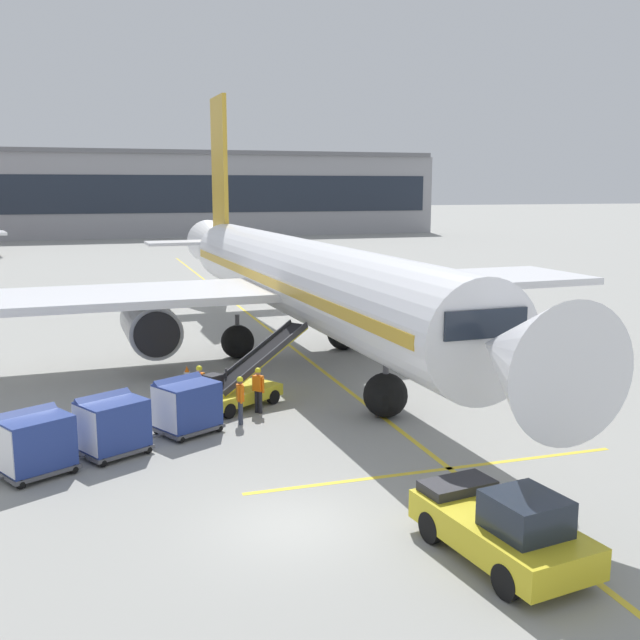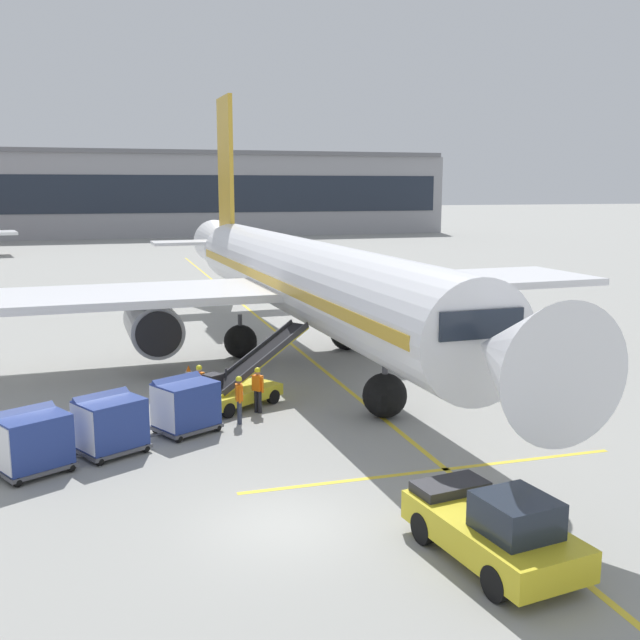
% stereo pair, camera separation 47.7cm
% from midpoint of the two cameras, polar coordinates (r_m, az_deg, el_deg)
% --- Properties ---
extents(ground_plane, '(600.00, 600.00, 0.00)m').
position_cam_midpoint_polar(ground_plane, '(19.20, -2.98, -15.56)').
color(ground_plane, gray).
extents(parked_airplane, '(32.08, 41.77, 14.37)m').
position_cam_midpoint_polar(parked_airplane, '(36.15, -2.19, 3.19)').
color(parked_airplane, white).
rests_on(parked_airplane, ground).
extents(belt_loader, '(5.17, 3.97, 2.89)m').
position_cam_midpoint_polar(belt_loader, '(28.77, -6.48, -4.95)').
color(belt_loader, gold).
rests_on(belt_loader, ground).
extents(baggage_cart_lead, '(2.77, 2.36, 1.91)m').
position_cam_midpoint_polar(baggage_cart_lead, '(25.91, -10.79, -6.44)').
color(baggage_cart_lead, '#515156').
rests_on(baggage_cart_lead, ground).
extents(baggage_cart_second, '(2.77, 2.36, 1.91)m').
position_cam_midpoint_polar(baggage_cart_second, '(24.42, -16.32, -7.72)').
color(baggage_cart_second, '#515156').
rests_on(baggage_cart_second, ground).
extents(baggage_cart_third, '(2.77, 2.36, 1.91)m').
position_cam_midpoint_polar(baggage_cart_third, '(23.52, -21.74, -8.74)').
color(baggage_cart_third, '#515156').
rests_on(baggage_cart_third, ground).
extents(pushback_tug, '(2.72, 4.66, 1.83)m').
position_cam_midpoint_polar(pushback_tug, '(17.67, 13.17, -15.25)').
color(pushback_tug, gold).
rests_on(pushback_tug, ground).
extents(ground_crew_by_loader, '(0.45, 0.43, 1.74)m').
position_cam_midpoint_polar(ground_crew_by_loader, '(28.37, -9.75, -4.94)').
color(ground_crew_by_loader, black).
rests_on(ground_crew_by_loader, ground).
extents(ground_crew_by_carts, '(0.27, 0.57, 1.74)m').
position_cam_midpoint_polar(ground_crew_by_carts, '(26.57, -6.69, -5.91)').
color(ground_crew_by_carts, '#333847').
rests_on(ground_crew_by_carts, ground).
extents(ground_crew_marshaller, '(0.42, 0.48, 1.74)m').
position_cam_midpoint_polar(ground_crew_marshaller, '(27.75, -5.28, -5.18)').
color(ground_crew_marshaller, black).
rests_on(ground_crew_marshaller, ground).
extents(safety_cone_engine_keepout, '(0.66, 0.66, 0.75)m').
position_cam_midpoint_polar(safety_cone_engine_keepout, '(32.60, -10.64, -4.13)').
color(safety_cone_engine_keepout, black).
rests_on(safety_cone_engine_keepout, ground).
extents(apron_guidance_line_lead_in, '(0.20, 110.00, 0.01)m').
position_cam_midpoint_polar(apron_guidance_line_lead_in, '(36.25, -1.28, -3.09)').
color(apron_guidance_line_lead_in, yellow).
rests_on(apron_guidance_line_lead_in, ground).
extents(apron_guidance_line_stop_bar, '(12.00, 0.20, 0.01)m').
position_cam_midpoint_polar(apron_guidance_line_stop_bar, '(22.82, 8.59, -11.34)').
color(apron_guidance_line_stop_bar, yellow).
rests_on(apron_guidance_line_stop_bar, ground).
extents(terminal_building, '(117.83, 18.11, 14.41)m').
position_cam_midpoint_polar(terminal_building, '(133.99, -16.94, 9.28)').
color(terminal_building, '#939399').
rests_on(terminal_building, ground).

